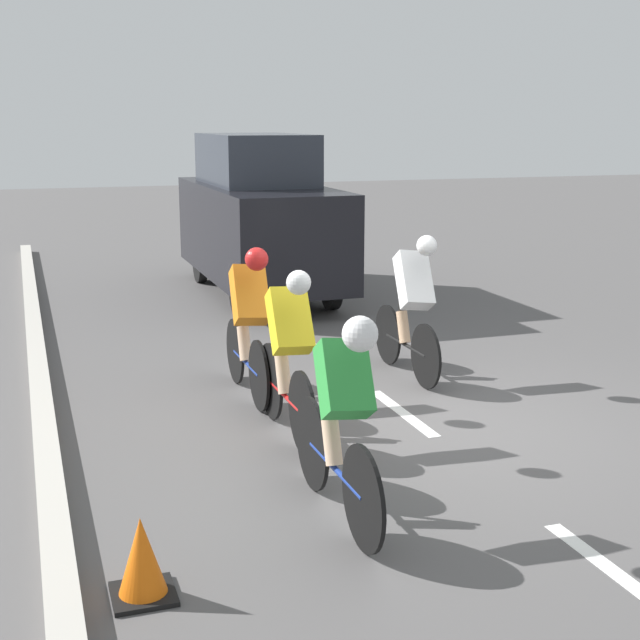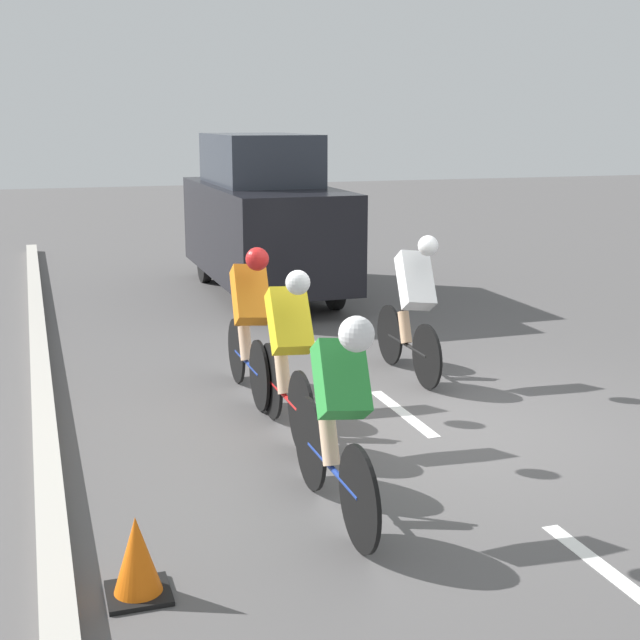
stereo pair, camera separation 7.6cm
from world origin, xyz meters
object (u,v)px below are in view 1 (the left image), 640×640
object	(u,v)px
cyclist_green	(342,412)
cyclist_white	(412,303)
cyclist_orange	(249,319)
cyclist_yellow	(288,351)
traffic_cone	(142,559)
support_car	(259,217)

from	to	relation	value
cyclist_green	cyclist_white	size ratio (longest dim) A/B	1.04
cyclist_orange	cyclist_green	distance (m)	2.88
cyclist_orange	cyclist_yellow	world-z (taller)	cyclist_orange
cyclist_green	cyclist_yellow	bearing A→B (deg)	-94.39
cyclist_white	traffic_cone	world-z (taller)	cyclist_white
cyclist_yellow	traffic_cone	distance (m)	2.78
traffic_cone	cyclist_green	bearing A→B (deg)	-158.27
cyclist_yellow	support_car	xyz separation A→B (m)	(-1.42, -6.30, 0.44)
cyclist_yellow	support_car	size ratio (longest dim) A/B	0.37
cyclist_orange	traffic_cone	xyz separation A→B (m)	(1.51, 3.45, -0.56)
cyclist_green	support_car	size ratio (longest dim) A/B	0.39
cyclist_orange	cyclist_yellow	xyz separation A→B (m)	(-0.04, 1.20, -0.03)
cyclist_green	cyclist_yellow	size ratio (longest dim) A/B	1.04
cyclist_orange	support_car	size ratio (longest dim) A/B	0.37
cyclist_green	cyclist_yellow	xyz separation A→B (m)	(-0.13, -1.68, -0.01)
cyclist_yellow	support_car	world-z (taller)	support_car
support_car	cyclist_white	bearing A→B (deg)	93.88
cyclist_orange	support_car	xyz separation A→B (m)	(-1.46, -5.10, 0.41)
cyclist_white	traffic_cone	xyz separation A→B (m)	(3.31, 3.60, -0.57)
cyclist_yellow	traffic_cone	bearing A→B (deg)	55.33
cyclist_white	cyclist_yellow	size ratio (longest dim) A/B	1.00
cyclist_yellow	cyclist_green	bearing A→B (deg)	85.61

